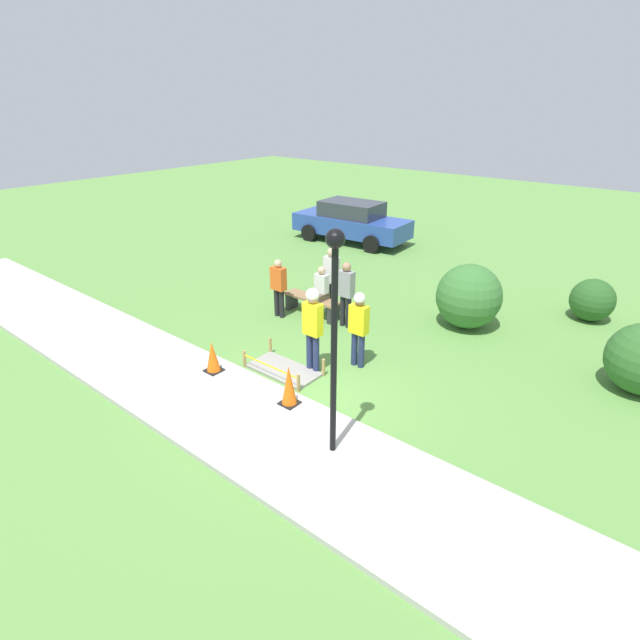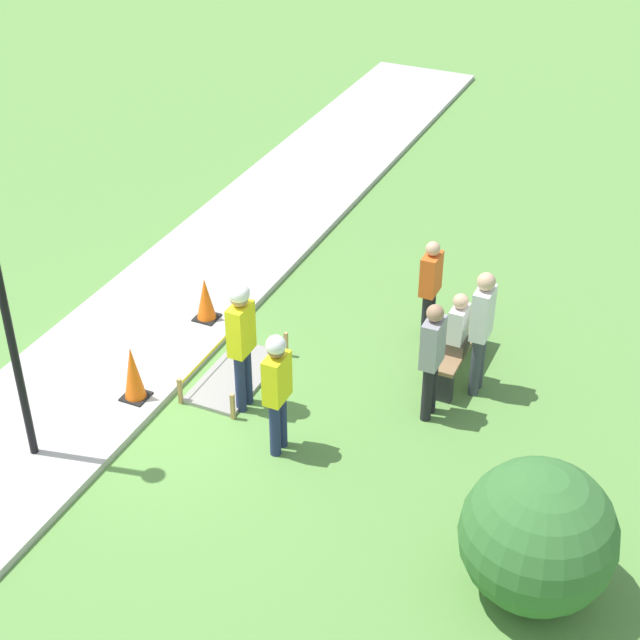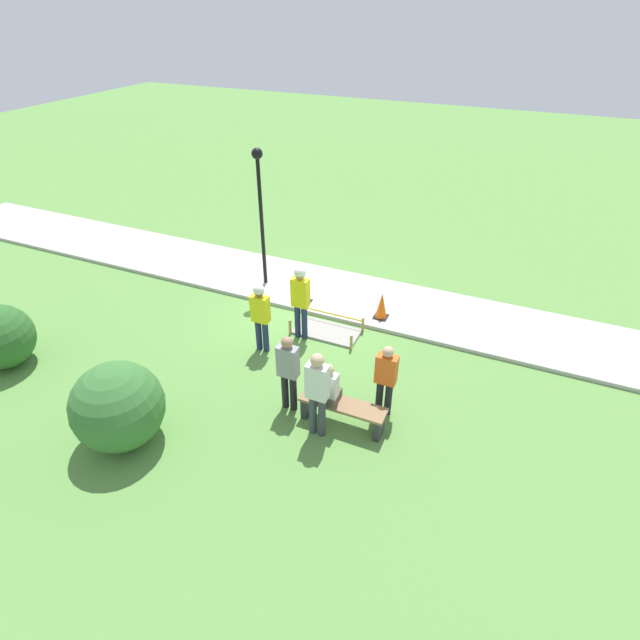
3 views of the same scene
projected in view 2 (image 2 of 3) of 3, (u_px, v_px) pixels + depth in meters
ground_plane at (166, 404)px, 13.13m from camera, size 60.00×60.00×0.00m
sidewalk at (91, 378)px, 13.53m from camera, size 28.00×2.44×0.10m
wet_concrete_patch at (235, 376)px, 13.58m from camera, size 1.62×0.85×0.40m
traffic_cone_near_patch at (205, 299)px, 14.52m from camera, size 0.34×0.34×0.69m
traffic_cone_far_patch at (133, 373)px, 12.87m from camera, size 0.34×0.34×0.81m
park_bench at (456, 348)px, 13.59m from camera, size 1.66×0.44×0.52m
person_seated_on_bench at (456, 328)px, 13.10m from camera, size 0.36×0.44×0.89m
worker_supervisor at (277, 384)px, 11.80m from camera, size 0.40×0.25×1.72m
worker_assistant at (241, 334)px, 12.46m from camera, size 0.40×0.28×1.91m
bystander_in_orange_shirt at (430, 285)px, 13.99m from camera, size 0.40×0.22×1.59m
bystander_in_gray_shirt at (482, 325)px, 12.81m from camera, size 0.40×0.24×1.85m
bystander_in_white_shirt at (432, 355)px, 12.40m from camera, size 0.40×0.22×1.71m
shrub_rounded_mid at (538, 536)px, 9.99m from camera, size 1.64×1.64×1.64m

